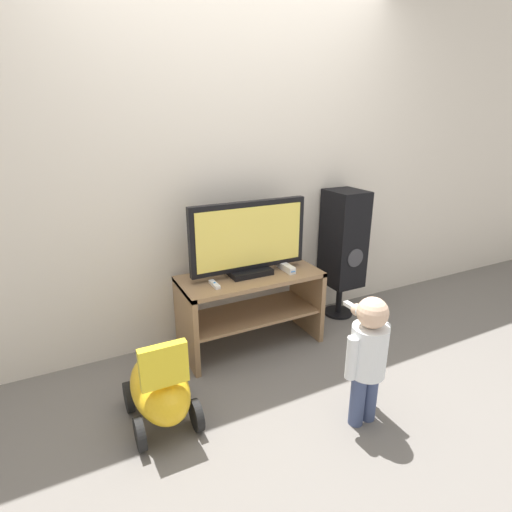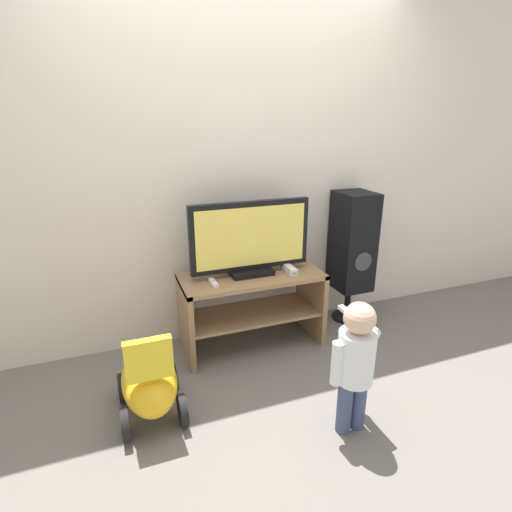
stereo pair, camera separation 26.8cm
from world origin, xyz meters
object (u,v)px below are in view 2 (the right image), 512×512
Objects in this scene: game_console at (288,268)px; child at (355,357)px; remote_primary at (213,283)px; television at (250,239)px; speaker_tower at (352,243)px; ride_on_toy at (149,381)px.

game_console is 0.96m from child.
child reaches higher than remote_primary.
speaker_tower is at bearing 4.84° from television.
child is at bearing -78.64° from television.
game_console reaches higher than remote_primary.
ride_on_toy is (-0.49, -0.42, -0.35)m from remote_primary.
speaker_tower is (0.89, 0.08, -0.15)m from television.
game_console is at bearing -167.87° from speaker_tower.
television reaches higher than child.
speaker_tower is at bearing 12.13° from game_console.
child is (0.20, -1.01, -0.37)m from television.
remote_primary is (-0.30, -0.09, -0.24)m from television.
ride_on_toy is (-0.99, 0.50, -0.23)m from child.
remote_primary reaches higher than ride_on_toy.
television is 1.13× the size of child.
child is at bearing -61.45° from remote_primary.
television is 0.80× the size of speaker_tower.
game_console is 1.51× the size of remote_primary.
game_console is at bearing 23.34° from ride_on_toy.
ride_on_toy is at bearing -160.63° from speaker_tower.
game_console is 1.21m from ride_on_toy.
speaker_tower reaches higher than ride_on_toy.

